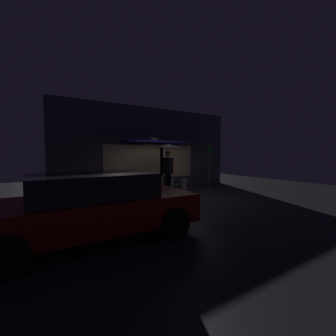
{
  "coord_description": "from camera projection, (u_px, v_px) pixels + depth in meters",
  "views": [
    {
      "loc": [
        -5.24,
        -7.33,
        1.78
      ],
      "look_at": [
        -0.02,
        0.82,
        1.12
      ],
      "focal_mm": 24.0,
      "sensor_mm": 36.0,
      "label": 1
    }
  ],
  "objects": [
    {
      "name": "ground_plane",
      "position": [
        179.0,
        197.0,
        9.1
      ],
      "size": [
        18.0,
        18.0,
        0.0
      ],
      "primitive_type": "plane",
      "color": "#26262B"
    },
    {
      "name": "building_facade",
      "position": [
        151.0,
        149.0,
        10.93
      ],
      "size": [
        9.13,
        1.0,
        3.93
      ],
      "color": "#4C4C56",
      "rests_on": "ground"
    },
    {
      "name": "person_with_umbrella",
      "position": [
        168.0,
        153.0,
        9.65
      ],
      "size": [
        1.27,
        1.27,
        2.17
      ],
      "rotation": [
        0.0,
        0.0,
        -1.42
      ],
      "color": "black",
      "rests_on": "ground"
    },
    {
      "name": "parked_car",
      "position": [
        93.0,
        205.0,
        4.59
      ],
      "size": [
        4.23,
        1.99,
        1.36
      ],
      "rotation": [
        0.0,
        0.0,
        -0.02
      ],
      "color": "maroon",
      "rests_on": "ground"
    },
    {
      "name": "street_sign_post",
      "position": [
        210.0,
        163.0,
        11.63
      ],
      "size": [
        0.4,
        0.07,
        2.21
      ],
      "color": "#595B60",
      "rests_on": "ground"
    },
    {
      "name": "sidewalk_bollard",
      "position": [
        184.0,
        184.0,
        11.08
      ],
      "size": [
        0.3,
        0.3,
        0.5
      ],
      "primitive_type": "cylinder",
      "color": "#9E998E",
      "rests_on": "ground"
    },
    {
      "name": "sidewalk_bollard_2",
      "position": [
        170.0,
        184.0,
        10.8
      ],
      "size": [
        0.28,
        0.28,
        0.55
      ],
      "primitive_type": "cylinder",
      "color": "#B2A899",
      "rests_on": "ground"
    }
  ]
}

